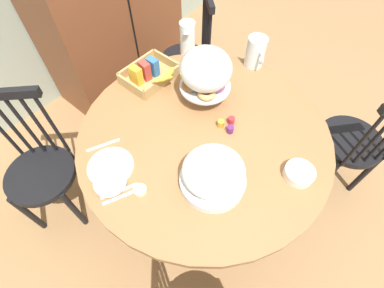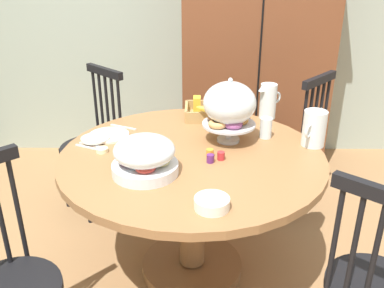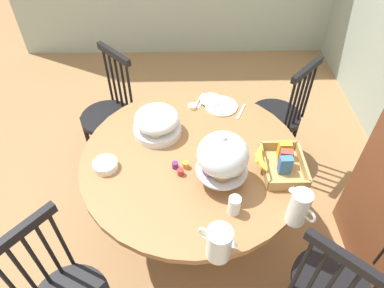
% 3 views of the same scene
% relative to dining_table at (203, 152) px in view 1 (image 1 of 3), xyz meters
% --- Properties ---
extents(ground_plane, '(10.00, 10.00, 0.00)m').
position_rel_dining_table_xyz_m(ground_plane, '(-0.05, -0.15, -0.55)').
color(ground_plane, '#997047').
extents(dining_table, '(1.32, 1.32, 0.74)m').
position_rel_dining_table_xyz_m(dining_table, '(0.00, 0.00, 0.00)').
color(dining_table, olive).
rests_on(dining_table, ground_plane).
extents(windsor_chair_near_window, '(0.47, 0.47, 0.97)m').
position_rel_dining_table_xyz_m(windsor_chair_near_window, '(0.71, -0.64, -0.10)').
color(windsor_chair_near_window, black).
rests_on(windsor_chair_near_window, ground_plane).
extents(windsor_chair_by_cabinet, '(0.47, 0.47, 0.97)m').
position_rel_dining_table_xyz_m(windsor_chair_by_cabinet, '(0.67, 0.69, -0.10)').
color(windsor_chair_by_cabinet, black).
rests_on(windsor_chair_by_cabinet, ground_plane).
extents(windsor_chair_facing_door, '(0.47, 0.47, 0.97)m').
position_rel_dining_table_xyz_m(windsor_chair_facing_door, '(-0.67, 0.69, -0.10)').
color(windsor_chair_facing_door, black).
rests_on(windsor_chair_facing_door, ground_plane).
extents(pastry_stand_with_dome, '(0.28, 0.28, 0.34)m').
position_rel_dining_table_xyz_m(pastry_stand_with_dome, '(0.19, 0.15, 0.39)').
color(pastry_stand_with_dome, silver).
rests_on(pastry_stand_with_dome, dining_table).
extents(fruit_platter_covered, '(0.30, 0.30, 0.18)m').
position_rel_dining_table_xyz_m(fruit_platter_covered, '(-0.21, -0.21, 0.28)').
color(fruit_platter_covered, silver).
rests_on(fruit_platter_covered, dining_table).
extents(orange_juice_pitcher, '(0.14, 0.17, 0.19)m').
position_rel_dining_table_xyz_m(orange_juice_pitcher, '(0.62, 0.11, 0.27)').
color(orange_juice_pitcher, silver).
rests_on(orange_juice_pitcher, dining_table).
extents(milk_pitcher, '(0.16, 0.12, 0.21)m').
position_rel_dining_table_xyz_m(milk_pitcher, '(0.45, 0.50, 0.29)').
color(milk_pitcher, silver).
rests_on(milk_pitcher, dining_table).
extents(cereal_basket, '(0.32, 0.30, 0.12)m').
position_rel_dining_table_xyz_m(cereal_basket, '(0.10, 0.50, 0.23)').
color(cereal_basket, tan).
rests_on(cereal_basket, dining_table).
extents(china_plate_large, '(0.22, 0.22, 0.01)m').
position_rel_dining_table_xyz_m(china_plate_large, '(-0.45, 0.21, 0.20)').
color(china_plate_large, white).
rests_on(china_plate_large, dining_table).
extents(china_plate_small, '(0.15, 0.15, 0.01)m').
position_rel_dining_table_xyz_m(china_plate_small, '(-0.51, 0.14, 0.21)').
color(china_plate_small, white).
rests_on(china_plate_small, china_plate_large).
extents(cereal_bowl, '(0.14, 0.14, 0.04)m').
position_rel_dining_table_xyz_m(cereal_bowl, '(0.08, -0.50, 0.21)').
color(cereal_bowl, white).
rests_on(cereal_bowl, dining_table).
extents(drinking_glass, '(0.06, 0.06, 0.11)m').
position_rel_dining_table_xyz_m(drinking_glass, '(0.39, 0.20, 0.24)').
color(drinking_glass, silver).
rests_on(drinking_glass, dining_table).
extents(butter_dish, '(0.06, 0.06, 0.02)m').
position_rel_dining_table_xyz_m(butter_dish, '(-0.45, 0.01, 0.20)').
color(butter_dish, beige).
rests_on(butter_dish, dining_table).
extents(jam_jar_strawberry, '(0.04, 0.04, 0.04)m').
position_rel_dining_table_xyz_m(jam_jar_strawberry, '(0.14, -0.07, 0.21)').
color(jam_jar_strawberry, '#B7282D').
rests_on(jam_jar_strawberry, dining_table).
extents(jam_jar_apricot, '(0.04, 0.04, 0.04)m').
position_rel_dining_table_xyz_m(jam_jar_apricot, '(0.09, -0.04, 0.21)').
color(jam_jar_apricot, orange).
rests_on(jam_jar_apricot, dining_table).
extents(jam_jar_grape, '(0.04, 0.04, 0.04)m').
position_rel_dining_table_xyz_m(jam_jar_grape, '(0.09, -0.10, 0.21)').
color(jam_jar_grape, '#5B2366').
rests_on(jam_jar_grape, dining_table).
extents(table_knife, '(0.16, 0.08, 0.01)m').
position_rel_dining_table_xyz_m(table_knife, '(-0.51, 0.08, 0.19)').
color(table_knife, silver).
rests_on(table_knife, dining_table).
extents(dinner_fork, '(0.16, 0.08, 0.01)m').
position_rel_dining_table_xyz_m(dinner_fork, '(-0.53, 0.05, 0.19)').
color(dinner_fork, silver).
rests_on(dinner_fork, dining_table).
extents(soup_spoon, '(0.16, 0.08, 0.01)m').
position_rel_dining_table_xyz_m(soup_spoon, '(-0.40, 0.34, 0.19)').
color(soup_spoon, silver).
rests_on(soup_spoon, dining_table).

